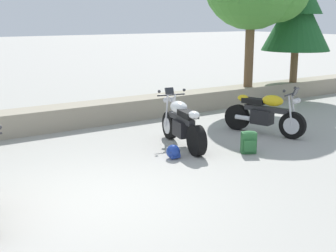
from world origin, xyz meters
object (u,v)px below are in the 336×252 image
Objects in this scene: motorcycle_yellow_far_right at (265,114)px; pine_tree_far_right at (297,10)px; motorcycle_white_centre at (182,124)px; rider_backpack at (249,142)px; rider_helmet at (173,152)px.

motorcycle_yellow_far_right is 0.52× the size of pine_tree_far_right.
motorcycle_white_centre is 4.36× the size of rider_backpack.
motorcycle_yellow_far_right is at bearing -5.86° from motorcycle_white_centre.
motorcycle_white_centre is 1.02× the size of motorcycle_yellow_far_right.
motorcycle_white_centre is 7.63m from pine_tree_far_right.
pine_tree_far_right is at bearing 34.59° from rider_backpack.
motorcycle_white_centre is 7.32× the size of rider_helmet.
pine_tree_far_right is (5.82, 4.01, 2.70)m from rider_backpack.
motorcycle_white_centre is 0.54× the size of pine_tree_far_right.
motorcycle_white_centre is 1.47m from rider_backpack.
rider_helmet is (-2.92, -0.41, -0.35)m from motorcycle_yellow_far_right.
rider_helmet is (-0.66, -0.64, -0.35)m from motorcycle_white_centre.
rider_backpack is 0.12× the size of pine_tree_far_right.
motorcycle_yellow_far_right reaches higher than rider_backpack.
rider_backpack reaches higher than rider_helmet.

